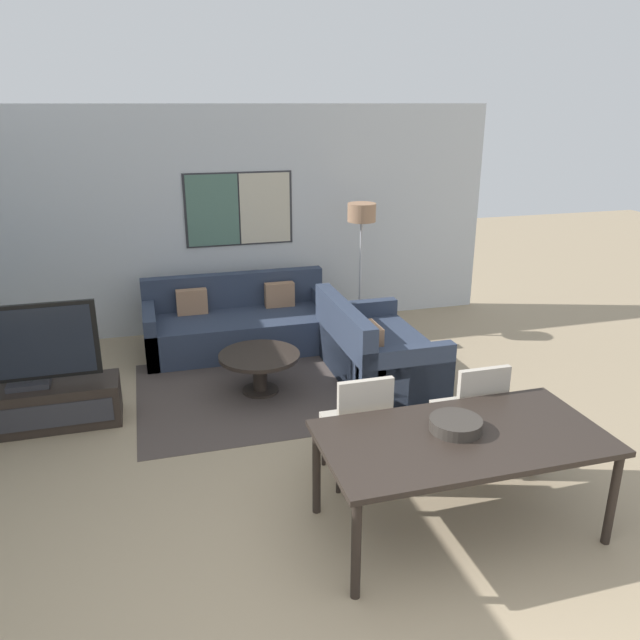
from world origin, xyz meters
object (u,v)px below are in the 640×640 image
object	(u,v)px
coffee_table	(260,363)
dining_chair_left	(359,421)
tv_console	(33,407)
sofa_side	(372,352)
dining_table	(462,443)
fruit_bowl	(456,424)
television	(22,347)
floor_lamp	(361,224)
dining_chair_centre	(473,408)
sofa_main	(239,325)

from	to	relation	value
coffee_table	dining_chair_left	distance (m)	1.84
tv_console	sofa_side	distance (m)	3.37
sofa_side	dining_table	distance (m)	2.64
sofa_side	fruit_bowl	xyz separation A→B (m)	(-0.35, -2.52, 0.50)
television	dining_chair_left	size ratio (longest dim) A/B	1.39
sofa_side	dining_table	world-z (taller)	sofa_side
dining_table	floor_lamp	distance (m)	3.96
coffee_table	dining_chair_left	size ratio (longest dim) A/B	0.90
dining_chair_centre	fruit_bowl	world-z (taller)	dining_chair_centre
sofa_side	dining_chair_left	bearing A→B (deg)	156.75
dining_table	sofa_side	bearing A→B (deg)	82.78
dining_chair_left	fruit_bowl	distance (m)	0.84
television	dining_table	distance (m)	3.83
tv_console	sofa_side	world-z (taller)	sofa_side
dining_table	dining_chair_left	xyz separation A→B (m)	(-0.47, 0.73, -0.14)
tv_console	television	world-z (taller)	television
television	dining_chair_left	xyz separation A→B (m)	(2.56, -1.61, -0.27)
dining_chair_centre	floor_lamp	size ratio (longest dim) A/B	0.55
tv_console	dining_chair_left	bearing A→B (deg)	-32.05
coffee_table	dining_table	bearing A→B (deg)	-69.97
dining_table	floor_lamp	xyz separation A→B (m)	(0.63, 3.83, 0.76)
dining_chair_left	fruit_bowl	xyz separation A→B (m)	(0.45, -0.66, 0.25)
television	sofa_main	world-z (taller)	television
sofa_side	dining_chair_left	distance (m)	2.03
sofa_main	fruit_bowl	size ratio (longest dim) A/B	6.27
sofa_main	sofa_side	distance (m)	1.75
sofa_side	sofa_main	bearing A→B (deg)	45.01
tv_console	dining_chair_left	world-z (taller)	dining_chair_left
television	coffee_table	size ratio (longest dim) A/B	1.55
dining_chair_left	fruit_bowl	world-z (taller)	dining_chair_left
television	coffee_table	distance (m)	2.18
tv_console	dining_chair_centre	xyz separation A→B (m)	(3.50, -1.66, 0.32)
coffee_table	dining_chair_left	xyz separation A→B (m)	(0.44, -1.77, 0.21)
floor_lamp	television	bearing A→B (deg)	-157.76
sofa_side	coffee_table	world-z (taller)	sofa_side
sofa_main	coffee_table	distance (m)	1.33
fruit_bowl	tv_console	bearing A→B (deg)	143.07
tv_console	dining_chair_centre	world-z (taller)	dining_chair_centre
dining_table	fruit_bowl	world-z (taller)	fruit_bowl
sofa_main	sofa_side	xyz separation A→B (m)	(1.24, -1.24, -0.00)
sofa_main	dining_chair_left	world-z (taller)	dining_chair_left
dining_chair_centre	dining_table	bearing A→B (deg)	-124.50
tv_console	coffee_table	size ratio (longest dim) A/B	1.86
dining_table	fruit_bowl	xyz separation A→B (m)	(-0.02, 0.07, 0.11)
floor_lamp	dining_chair_centre	bearing A→B (deg)	-92.85
dining_chair_left	dining_chair_centre	bearing A→B (deg)	-3.05
tv_console	sofa_main	xyz separation A→B (m)	(2.12, 1.49, 0.07)
sofa_main	dining_chair_centre	xyz separation A→B (m)	(1.38, -3.15, 0.25)
sofa_main	floor_lamp	world-z (taller)	floor_lamp
fruit_bowl	floor_lamp	distance (m)	3.87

